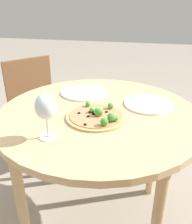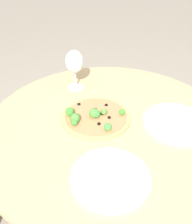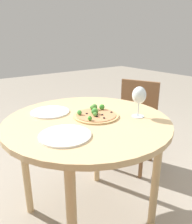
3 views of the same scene
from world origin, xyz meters
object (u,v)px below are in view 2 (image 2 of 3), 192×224
Objects in this scene: pizza at (94,116)px; wine_glass at (74,62)px; plate_far at (177,123)px; plate_near at (110,177)px.

pizza is 0.29m from wine_glass.
plate_far is (0.30, 0.14, -0.01)m from pizza.
plate_near and plate_far have the same top height.
wine_glass reaches higher than plate_far.
pizza is 1.49× the size of wine_glass.
plate_far is at bearing 25.15° from pizza.
pizza is 1.07× the size of plate_far.
pizza is at bearing 130.32° from plate_near.
wine_glass is at bearing 177.06° from plate_far.
plate_near is 0.95× the size of plate_far.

